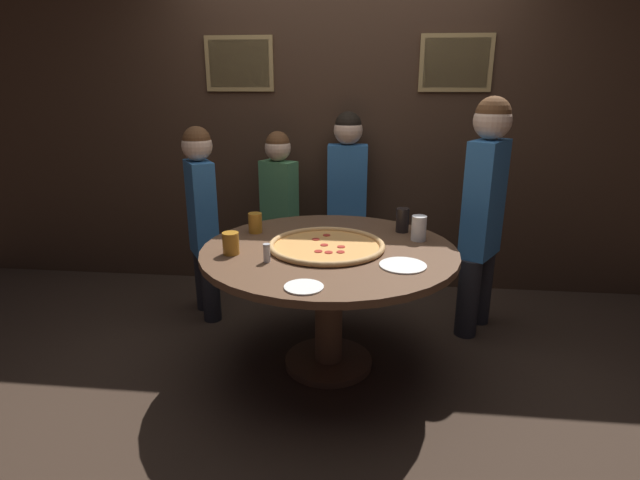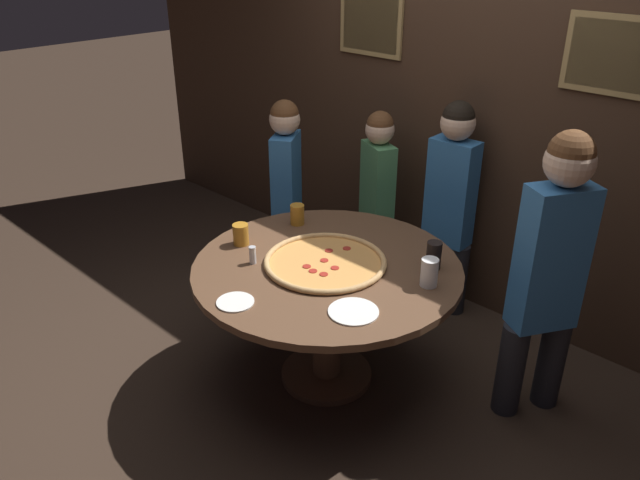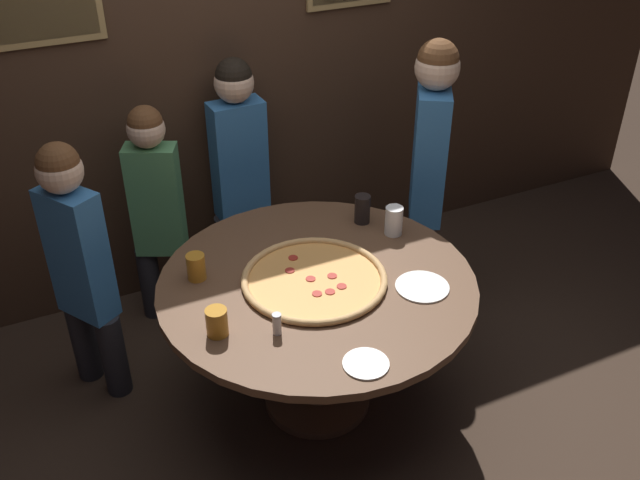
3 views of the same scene
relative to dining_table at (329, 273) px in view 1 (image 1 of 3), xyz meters
The scene contains 15 objects.
ground_plane 0.59m from the dining_table, ahead, with size 24.00×24.00×0.00m, color #38281E.
back_wall 1.49m from the dining_table, 90.00° to the left, with size 6.40×0.08×2.60m.
dining_table is the anchor object (origin of this frame).
giant_pizza 0.16m from the dining_table, 165.49° to the right, with size 0.65×0.65×0.03m.
drink_cup_far_right 0.60m from the dining_table, 40.64° to the left, with size 0.08×0.08×0.15m, color black.
drink_cup_far_left 0.58m from the dining_table, 152.49° to the left, with size 0.08×0.08×0.12m, color #BC7A23.
drink_cup_near_right 0.59m from the dining_table, 21.26° to the left, with size 0.09×0.09×0.15m, color white.
drink_cup_centre_back 0.58m from the dining_table, 163.14° to the right, with size 0.09×0.09×0.12m, color #BC7A23.
white_plate_near_front 0.59m from the dining_table, 96.31° to the right, with size 0.18×0.18×0.01m, color white.
white_plate_left_side 0.49m from the dining_table, 31.73° to the right, with size 0.24×0.24×0.01m, color white.
condiment_shaker 0.44m from the dining_table, 139.27° to the right, with size 0.04×0.04×0.10m.
diner_far_left 1.11m from the dining_table, 115.16° to the left, with size 0.34×0.24×1.28m.
diner_far_right 1.14m from the dining_table, 31.31° to the left, with size 0.32×0.40×1.54m.
diner_side_right 1.12m from the dining_table, 88.00° to the left, with size 0.36×0.21×1.42m.
diner_side_left 1.12m from the dining_table, 147.65° to the left, with size 0.28×0.35×1.35m.
Camera 1 is at (0.23, -2.62, 1.63)m, focal length 28.00 mm.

